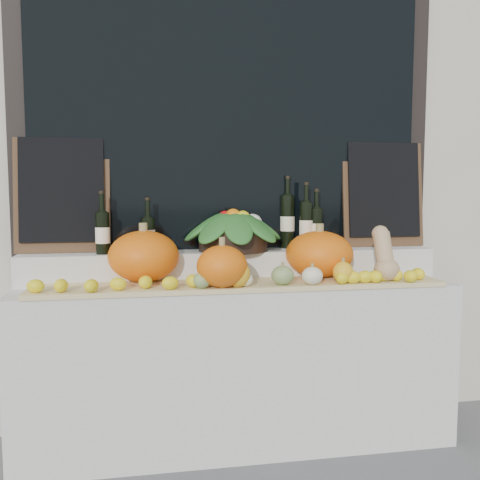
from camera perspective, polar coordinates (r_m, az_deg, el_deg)
name	(u,v)px	position (r m, az deg, el deg)	size (l,w,h in m)	color
storefront_facade	(218,54)	(3.64, -2.31, 19.19)	(7.00, 0.94, 4.50)	beige
display_sill	(238,363)	(2.98, -0.26, -12.97)	(2.30, 0.55, 0.88)	silver
rear_tier	(233,264)	(3.01, -0.75, -2.63)	(2.30, 0.25, 0.16)	silver
straw_bedding	(242,285)	(2.75, 0.18, -4.82)	(2.10, 0.32, 0.03)	tan
pumpkin_left	(144,256)	(2.80, -10.23, -1.71)	(0.37, 0.37, 0.27)	orange
pumpkin_right	(319,254)	(2.95, 8.46, -1.48)	(0.37, 0.37, 0.25)	orange
pumpkin_center	(222,266)	(2.61, -1.92, -2.82)	(0.25, 0.25, 0.21)	orange
butternut_squash	(384,256)	(2.92, 15.16, -1.66)	(0.13, 0.20, 0.28)	tan
decorative_gourds	(276,275)	(2.66, 3.84, -3.75)	(0.82, 0.14, 0.15)	#2A601C
lemon_heap	(246,280)	(2.64, 0.61, -4.30)	(2.20, 0.16, 0.06)	yellow
produce_bowl	(233,230)	(2.97, -0.73, 1.11)	(0.58, 0.58, 0.24)	black
wine_bottle_far_left	(103,232)	(2.91, -14.45, 0.80)	(0.08, 0.08, 0.33)	black
wine_bottle_near_left	(148,235)	(2.93, -9.78, 0.57)	(0.08, 0.08, 0.30)	black
wine_bottle_tall	(287,221)	(3.12, 5.08, 2.01)	(0.08, 0.08, 0.42)	black
wine_bottle_near_right	(306,225)	(3.06, 7.05, 1.61)	(0.08, 0.08, 0.38)	black
wine_bottle_far_right	(316,228)	(3.09, 8.12, 1.28)	(0.08, 0.08, 0.34)	black
chalkboard_left	(62,193)	(3.03, -18.45, 4.80)	(0.50, 0.10, 0.62)	#4C331E
chalkboard_right	(383,192)	(3.31, 15.04, 4.94)	(0.50, 0.10, 0.62)	#4C331E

